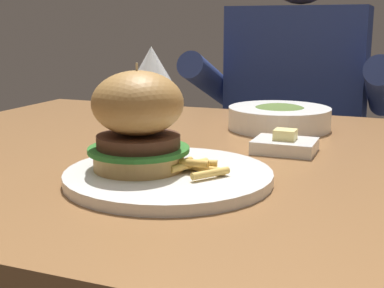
# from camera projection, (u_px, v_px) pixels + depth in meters

# --- Properties ---
(dining_table) EXTENTS (1.29, 0.86, 0.74)m
(dining_table) POSITION_uv_depth(u_px,v_px,m) (248.00, 213.00, 0.82)
(dining_table) COLOR brown
(dining_table) RESTS_ON ground
(main_plate) EXTENTS (0.26, 0.26, 0.01)m
(main_plate) POSITION_uv_depth(u_px,v_px,m) (169.00, 176.00, 0.68)
(main_plate) COLOR white
(main_plate) RESTS_ON dining_table
(burger_sandwich) EXTENTS (0.13, 0.13, 0.13)m
(burger_sandwich) POSITION_uv_depth(u_px,v_px,m) (138.00, 120.00, 0.67)
(burger_sandwich) COLOR tan
(burger_sandwich) RESTS_ON main_plate
(fries_pile) EXTENTS (0.08, 0.08, 0.02)m
(fries_pile) POSITION_uv_depth(u_px,v_px,m) (192.00, 166.00, 0.67)
(fries_pile) COLOR #EABC5B
(fries_pile) RESTS_ON main_plate
(wine_glass) EXTENTS (0.08, 0.08, 0.16)m
(wine_glass) POSITION_uv_depth(u_px,v_px,m) (152.00, 72.00, 0.84)
(wine_glass) COLOR silver
(wine_glass) RESTS_ON dining_table
(butter_dish) EXTENTS (0.09, 0.07, 0.04)m
(butter_dish) POSITION_uv_depth(u_px,v_px,m) (285.00, 145.00, 0.83)
(butter_dish) COLOR white
(butter_dish) RESTS_ON dining_table
(soup_bowl) EXTENTS (0.19, 0.19, 0.05)m
(soup_bowl) POSITION_uv_depth(u_px,v_px,m) (279.00, 117.00, 1.01)
(soup_bowl) COLOR white
(soup_bowl) RESTS_ON dining_table
(diner_person) EXTENTS (0.51, 0.36, 1.18)m
(diner_person) POSITION_uv_depth(u_px,v_px,m) (294.00, 159.00, 1.50)
(diner_person) COLOR #282833
(diner_person) RESTS_ON ground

